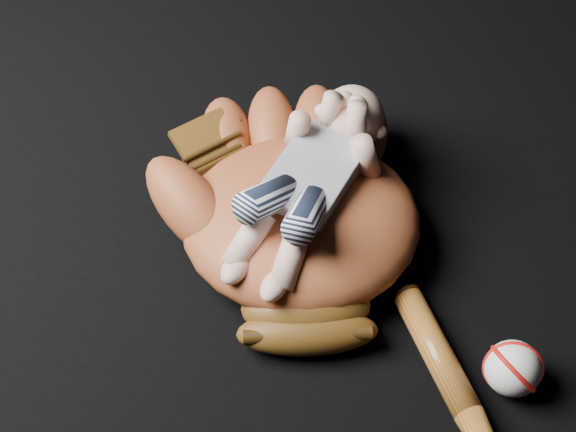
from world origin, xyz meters
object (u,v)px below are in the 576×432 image
at_px(baseball, 513,369).
at_px(baseball_bat, 477,430).
at_px(baseball_glove, 301,214).
at_px(newborn_baby, 304,184).

bearing_deg(baseball, baseball_bat, -103.31).
height_order(baseball_bat, baseball, baseball).
xyz_separation_m(baseball_glove, baseball, (0.36, -0.12, -0.04)).
relative_size(baseball_glove, baseball, 6.50).
xyz_separation_m(baseball_glove, baseball_bat, (0.34, -0.22, -0.06)).
relative_size(baseball_glove, newborn_baby, 1.32).
xyz_separation_m(newborn_baby, baseball_bat, (0.34, -0.23, -0.12)).
distance_m(baseball_glove, newborn_baby, 0.06).
relative_size(newborn_baby, baseball, 4.92).
bearing_deg(baseball, newborn_baby, 160.14).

